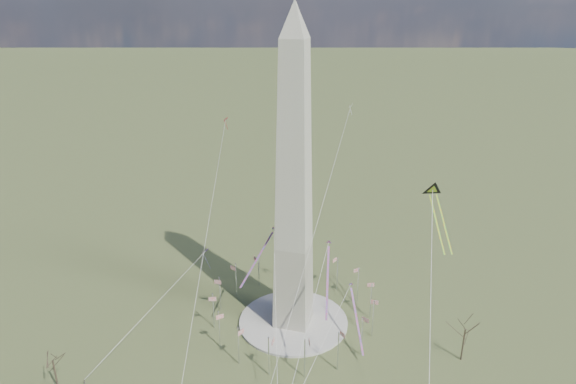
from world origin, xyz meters
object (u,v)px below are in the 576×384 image
(person_west, at_px, (85,382))
(kite_delta_black, at_px, (434,194))
(tree_near, at_px, (466,327))
(washington_monument, at_px, (294,188))

(person_west, xyz_separation_m, kite_delta_black, (88.54, 53.29, 46.01))
(tree_near, bearing_deg, kite_delta_black, 134.23)
(tree_near, xyz_separation_m, person_west, (-101.39, -40.09, -10.66))
(person_west, bearing_deg, washington_monument, -98.19)
(tree_near, height_order, person_west, tree_near)
(tree_near, relative_size, person_west, 10.25)
(kite_delta_black, bearing_deg, tree_near, 114.32)
(washington_monument, distance_m, kite_delta_black, 41.30)
(tree_near, height_order, kite_delta_black, kite_delta_black)
(washington_monument, xyz_separation_m, kite_delta_black, (40.20, 9.36, -1.16))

